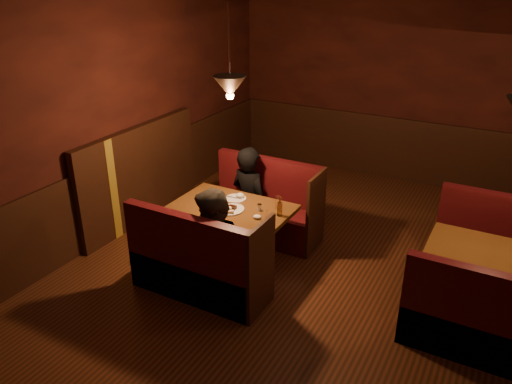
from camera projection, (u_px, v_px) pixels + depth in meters
The scene contains 9 objects.
room at pixel (318, 197), 4.98m from camera, with size 6.02×7.02×2.92m.
main_table at pixel (234, 219), 5.63m from camera, with size 1.33×0.80×0.93m.
main_bench_far at pixel (266, 212), 6.32m from camera, with size 1.46×0.52×0.99m.
main_bench_near at pixel (198, 269), 5.12m from camera, with size 1.46×0.52×0.99m.
second_table at pixel (490, 268), 4.82m from camera, with size 1.19×0.76×0.67m.
second_bench_far at pixel (496, 252), 5.46m from camera, with size 1.31×0.49×0.94m.
second_bench_near at pixel (480, 327), 4.32m from camera, with size 1.31×0.49×0.94m.
diner_a at pixel (249, 179), 6.12m from camera, with size 0.56×0.37×1.54m, color black.
diner_b at pixel (214, 231), 4.92m from camera, with size 0.75×0.58×1.54m, color #37322A.
Camera 1 is at (1.34, -4.21, 3.15)m, focal length 35.00 mm.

